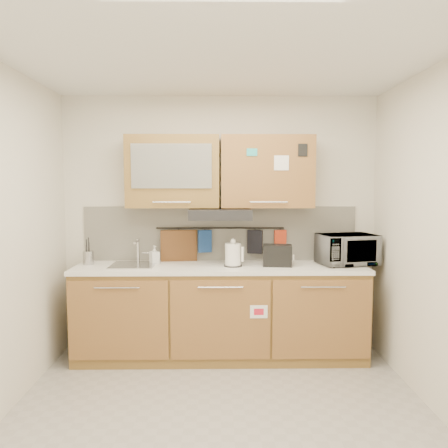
{
  "coord_description": "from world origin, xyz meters",
  "views": [
    {
      "loc": [
        -0.02,
        -3.01,
        1.71
      ],
      "look_at": [
        0.03,
        1.05,
        1.34
      ],
      "focal_mm": 35.0,
      "sensor_mm": 36.0,
      "label": 1
    }
  ],
  "objects": [
    {
      "name": "base_cabinet",
      "position": [
        0.0,
        1.19,
        0.41
      ],
      "size": [
        2.8,
        0.64,
        0.88
      ],
      "color": "olive",
      "rests_on": "floor"
    },
    {
      "name": "kettle",
      "position": [
        0.12,
        1.15,
        1.03
      ],
      "size": [
        0.2,
        0.19,
        0.27
      ],
      "rotation": [
        0.0,
        0.0,
        -0.28
      ],
      "color": "white",
      "rests_on": "countertop"
    },
    {
      "name": "wall_back",
      "position": [
        0.0,
        1.5,
        1.3
      ],
      "size": [
        3.2,
        0.0,
        3.2
      ],
      "primitive_type": "plane",
      "rotation": [
        1.57,
        0.0,
        0.0
      ],
      "color": "silver",
      "rests_on": "ground"
    },
    {
      "name": "oven_mitt",
      "position": [
        -0.16,
        1.44,
        1.13
      ],
      "size": [
        0.14,
        0.07,
        0.23
      ],
      "primitive_type": "cube",
      "rotation": [
        0.0,
        0.0,
        0.29
      ],
      "color": "navy",
      "rests_on": "utensil_rail"
    },
    {
      "name": "utensil_crock",
      "position": [
        -1.3,
        1.26,
        0.99
      ],
      "size": [
        0.12,
        0.12,
        0.27
      ],
      "rotation": [
        0.0,
        0.0,
        -0.09
      ],
      "color": "#ABABAF",
      "rests_on": "countertop"
    },
    {
      "name": "sink",
      "position": [
        -0.85,
        1.21,
        0.92
      ],
      "size": [
        0.42,
        0.4,
        0.26
      ],
      "color": "silver",
      "rests_on": "countertop"
    },
    {
      "name": "microwave",
      "position": [
        1.25,
        1.23,
        1.07
      ],
      "size": [
        0.6,
        0.47,
        0.3
      ],
      "primitive_type": "imported",
      "rotation": [
        0.0,
        0.0,
        0.22
      ],
      "color": "#999999",
      "rests_on": "countertop"
    },
    {
      "name": "cutting_board",
      "position": [
        -0.42,
        1.44,
        1.01
      ],
      "size": [
        0.37,
        0.07,
        0.46
      ],
      "primitive_type": "cube",
      "rotation": [
        0.0,
        0.0,
        0.12
      ],
      "color": "brown",
      "rests_on": "utensil_rail"
    },
    {
      "name": "floor",
      "position": [
        0.0,
        0.0,
        0.0
      ],
      "size": [
        3.2,
        3.2,
        0.0
      ],
      "primitive_type": "plane",
      "color": "#9E9993",
      "rests_on": "ground"
    },
    {
      "name": "soap_bottle",
      "position": [
        -0.66,
        1.3,
        1.01
      ],
      "size": [
        0.11,
        0.11,
        0.18
      ],
      "primitive_type": "imported",
      "rotation": [
        0.0,
        0.0,
        0.53
      ],
      "color": "#999999",
      "rests_on": "countertop"
    },
    {
      "name": "range_hood",
      "position": [
        0.0,
        1.25,
        1.42
      ],
      "size": [
        0.6,
        0.46,
        0.1
      ],
      "primitive_type": "cube",
      "color": "black",
      "rests_on": "upper_cabinets"
    },
    {
      "name": "dark_pouch",
      "position": [
        0.36,
        1.44,
        1.12
      ],
      "size": [
        0.16,
        0.09,
        0.24
      ],
      "primitive_type": "cube",
      "rotation": [
        0.0,
        0.0,
        -0.35
      ],
      "color": "black",
      "rests_on": "utensil_rail"
    },
    {
      "name": "countertop",
      "position": [
        0.0,
        1.19,
        0.9
      ],
      "size": [
        2.82,
        0.62,
        0.04
      ],
      "primitive_type": "cube",
      "color": "white",
      "rests_on": "base_cabinet"
    },
    {
      "name": "backsplash",
      "position": [
        0.0,
        1.49,
        1.2
      ],
      "size": [
        2.8,
        0.02,
        0.56
      ],
      "primitive_type": "cube",
      "color": "silver",
      "rests_on": "countertop"
    },
    {
      "name": "pot_holder",
      "position": [
        0.62,
        1.44,
        1.16
      ],
      "size": [
        0.13,
        0.05,
        0.16
      ],
      "primitive_type": "cube",
      "rotation": [
        0.0,
        0.0,
        0.22
      ],
      "color": "red",
      "rests_on": "utensil_rail"
    },
    {
      "name": "utensil_rail",
      "position": [
        0.0,
        1.45,
        1.26
      ],
      "size": [
        1.3,
        0.02,
        0.02
      ],
      "primitive_type": "cylinder",
      "rotation": [
        0.0,
        1.57,
        0.0
      ],
      "color": "black",
      "rests_on": "backsplash"
    },
    {
      "name": "ceiling",
      "position": [
        0.0,
        0.0,
        2.6
      ],
      "size": [
        3.2,
        3.2,
        0.0
      ],
      "primitive_type": "plane",
      "rotation": [
        3.14,
        0.0,
        0.0
      ],
      "color": "white",
      "rests_on": "wall_back"
    },
    {
      "name": "toaster",
      "position": [
        0.55,
        1.16,
        1.03
      ],
      "size": [
        0.29,
        0.2,
        0.21
      ],
      "rotation": [
        0.0,
        0.0,
        -0.13
      ],
      "color": "black",
      "rests_on": "countertop"
    },
    {
      "name": "upper_cabinets",
      "position": [
        -0.0,
        1.32,
        1.83
      ],
      "size": [
        1.82,
        0.37,
        0.7
      ],
      "color": "olive",
      "rests_on": "wall_back"
    }
  ]
}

